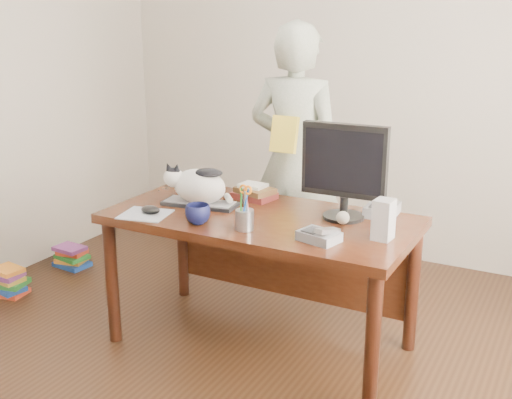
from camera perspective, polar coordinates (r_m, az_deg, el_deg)
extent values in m
plane|color=black|center=(3.21, -4.84, -17.26)|extent=(4.50, 4.50, 0.00)
plane|color=white|center=(4.73, 9.92, 11.07)|extent=(4.00, 0.00, 4.00)
cube|color=black|center=(3.36, 0.40, -1.83)|extent=(1.60, 0.80, 0.05)
cylinder|color=black|center=(3.63, -12.67, -7.17)|extent=(0.07, 0.07, 0.70)
cylinder|color=black|center=(2.96, 10.30, -12.71)|extent=(0.07, 0.07, 0.70)
cylinder|color=black|center=(4.12, -6.56, -3.91)|extent=(0.07, 0.07, 0.70)
cylinder|color=black|center=(3.55, 13.75, -7.77)|extent=(0.07, 0.07, 0.70)
cube|color=black|center=(3.77, 2.94, -4.98)|extent=(1.45, 0.03, 0.50)
cube|color=black|center=(3.53, -5.00, -0.38)|extent=(0.43, 0.21, 0.02)
cube|color=#9F9FA4|center=(3.53, -5.01, -0.19)|extent=(0.40, 0.18, 0.00)
ellipsoid|color=white|center=(3.50, -5.04, 1.17)|extent=(0.33, 0.23, 0.19)
ellipsoid|color=white|center=(3.54, -7.33, 1.94)|extent=(0.13, 0.12, 0.11)
ellipsoid|color=black|center=(3.53, -7.35, 2.49)|extent=(0.09, 0.08, 0.04)
cone|color=black|center=(3.53, -7.80, 2.87)|extent=(0.06, 0.06, 0.06)
cone|color=black|center=(3.50, -7.06, 2.81)|extent=(0.06, 0.05, 0.06)
ellipsoid|color=black|center=(3.46, -4.26, 2.39)|extent=(0.18, 0.15, 0.04)
cylinder|color=white|center=(3.50, -2.47, 0.13)|extent=(0.11, 0.12, 0.04)
cylinder|color=black|center=(3.34, 7.78, -1.51)|extent=(0.22, 0.22, 0.02)
cylinder|color=black|center=(3.32, 7.81, -0.57)|extent=(0.04, 0.04, 0.10)
cube|color=black|center=(3.24, 7.87, 3.46)|extent=(0.44, 0.06, 0.37)
cube|color=black|center=(3.21, 7.72, 3.37)|extent=(0.40, 0.01, 0.31)
cylinder|color=gray|center=(3.12, -1.01, -1.81)|extent=(0.11, 0.11, 0.10)
cylinder|color=black|center=(3.12, -1.15, -0.21)|extent=(0.03, 0.03, 0.15)
cylinder|color=#0B3FA1|center=(3.08, -0.95, -0.41)|extent=(0.03, 0.03, 0.15)
cylinder|color=#B2191B|center=(3.11, -0.80, -0.24)|extent=(0.02, 0.04, 0.15)
cylinder|color=#167219|center=(3.09, -1.34, -0.34)|extent=(0.02, 0.03, 0.15)
cylinder|color=#B1B2B6|center=(3.09, -0.96, -0.18)|extent=(0.01, 0.03, 0.11)
cylinder|color=#B1B2B6|center=(3.08, -0.85, -0.21)|extent=(0.02, 0.02, 0.11)
torus|color=orange|center=(3.08, -1.14, 0.94)|extent=(0.05, 0.03, 0.05)
torus|color=orange|center=(3.06, -0.71, 0.84)|extent=(0.05, 0.03, 0.05)
cube|color=#B6BBC3|center=(3.41, -9.81, -1.30)|extent=(0.28, 0.27, 0.01)
ellipsoid|color=black|center=(3.41, -9.36, -0.91)|extent=(0.12, 0.09, 0.04)
imported|color=#0D1037|center=(3.23, -5.19, -1.30)|extent=(0.17, 0.17, 0.10)
cube|color=slate|center=(3.00, 5.62, -3.27)|extent=(0.21, 0.17, 0.05)
cube|color=#3D3D40|center=(3.00, 5.05, -2.73)|extent=(0.09, 0.10, 0.01)
cube|color=#B1B2B6|center=(2.97, 6.38, -2.78)|extent=(0.08, 0.16, 0.05)
cube|color=#9A9A9C|center=(3.04, 11.28, -1.76)|extent=(0.09, 0.10, 0.19)
sphere|color=beige|center=(3.24, 7.73, -1.61)|extent=(0.07, 0.07, 0.07)
cube|color=#541916|center=(3.64, -0.15, 0.36)|extent=(0.25, 0.20, 0.04)
cube|color=#4F341B|center=(3.62, -0.08, 0.82)|extent=(0.24, 0.21, 0.03)
cube|color=white|center=(3.63, -0.28, 1.26)|extent=(0.15, 0.13, 0.02)
cube|color=slate|center=(3.41, 11.15, -0.91)|extent=(0.16, 0.21, 0.06)
cube|color=#3D3D40|center=(3.38, 11.04, -0.54)|extent=(0.11, 0.11, 0.01)
imported|color=silver|center=(4.12, 3.52, 3.64)|extent=(0.65, 0.44, 1.73)
cube|color=gold|center=(3.94, 2.53, 5.80)|extent=(0.17, 0.10, 0.23)
cube|color=red|center=(4.52, -21.12, -7.66)|extent=(0.25, 0.19, 0.03)
cube|color=#183E94|center=(4.50, -21.13, -7.36)|extent=(0.23, 0.18, 0.03)
cube|color=#217025|center=(4.51, -21.20, -6.88)|extent=(0.27, 0.22, 0.03)
cube|color=#B4952D|center=(4.48, -21.20, -6.59)|extent=(0.21, 0.16, 0.03)
cube|color=#6E2E74|center=(4.48, -21.45, -6.22)|extent=(0.23, 0.17, 0.03)
cube|color=orange|center=(4.46, -21.22, -5.85)|extent=(0.21, 0.17, 0.03)
cube|color=#183E94|center=(4.84, -16.02, -5.53)|extent=(0.25, 0.19, 0.03)
cube|color=orange|center=(4.84, -16.07, -5.14)|extent=(0.22, 0.19, 0.03)
cube|color=#217025|center=(4.81, -16.03, -4.89)|extent=(0.24, 0.19, 0.03)
cube|color=red|center=(4.81, -16.04, -4.49)|extent=(0.21, 0.16, 0.03)
cube|color=#6E2E74|center=(4.80, -16.23, -4.19)|extent=(0.22, 0.17, 0.03)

